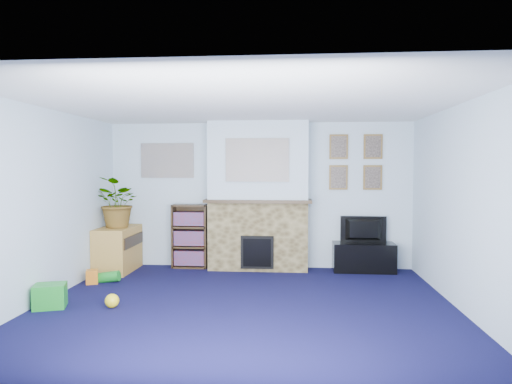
# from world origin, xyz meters

# --- Properties ---
(floor) EXTENTS (5.00, 4.50, 0.01)m
(floor) POSITION_xyz_m (0.00, 0.00, 0.00)
(floor) COLOR #0E0D33
(floor) RESTS_ON ground
(ceiling) EXTENTS (5.00, 4.50, 0.01)m
(ceiling) POSITION_xyz_m (0.00, 0.00, 2.40)
(ceiling) COLOR white
(ceiling) RESTS_ON wall_back
(wall_back) EXTENTS (5.00, 0.04, 2.40)m
(wall_back) POSITION_xyz_m (0.00, 2.25, 1.20)
(wall_back) COLOR silver
(wall_back) RESTS_ON ground
(wall_front) EXTENTS (5.00, 0.04, 2.40)m
(wall_front) POSITION_xyz_m (0.00, -2.25, 1.20)
(wall_front) COLOR silver
(wall_front) RESTS_ON ground
(wall_left) EXTENTS (0.04, 4.50, 2.40)m
(wall_left) POSITION_xyz_m (-2.50, 0.00, 1.20)
(wall_left) COLOR silver
(wall_left) RESTS_ON ground
(wall_right) EXTENTS (0.04, 4.50, 2.40)m
(wall_right) POSITION_xyz_m (2.50, 0.00, 1.20)
(wall_right) COLOR silver
(wall_right) RESTS_ON ground
(chimney_breast) EXTENTS (1.72, 0.50, 2.40)m
(chimney_breast) POSITION_xyz_m (0.00, 2.05, 1.18)
(chimney_breast) COLOR brown
(chimney_breast) RESTS_ON ground
(collage_main) EXTENTS (1.00, 0.03, 0.68)m
(collage_main) POSITION_xyz_m (0.00, 1.84, 1.78)
(collage_main) COLOR gray
(collage_main) RESTS_ON chimney_breast
(collage_left) EXTENTS (0.90, 0.03, 0.58)m
(collage_left) POSITION_xyz_m (-1.55, 2.23, 1.78)
(collage_left) COLOR gray
(collage_left) RESTS_ON wall_back
(portrait_tl) EXTENTS (0.30, 0.03, 0.40)m
(portrait_tl) POSITION_xyz_m (1.30, 2.23, 2.00)
(portrait_tl) COLOR brown
(portrait_tl) RESTS_ON wall_back
(portrait_tr) EXTENTS (0.30, 0.03, 0.40)m
(portrait_tr) POSITION_xyz_m (1.85, 2.23, 2.00)
(portrait_tr) COLOR brown
(portrait_tr) RESTS_ON wall_back
(portrait_bl) EXTENTS (0.30, 0.03, 0.40)m
(portrait_bl) POSITION_xyz_m (1.30, 2.23, 1.50)
(portrait_bl) COLOR brown
(portrait_bl) RESTS_ON wall_back
(portrait_br) EXTENTS (0.30, 0.03, 0.40)m
(portrait_br) POSITION_xyz_m (1.85, 2.23, 1.50)
(portrait_br) COLOR brown
(portrait_br) RESTS_ON wall_back
(tv_stand) EXTENTS (0.97, 0.41, 0.46)m
(tv_stand) POSITION_xyz_m (1.69, 2.03, 0.23)
(tv_stand) COLOR black
(tv_stand) RESTS_ON ground
(television) EXTENTS (0.73, 0.12, 0.42)m
(television) POSITION_xyz_m (1.69, 2.05, 0.67)
(television) COLOR black
(television) RESTS_ON tv_stand
(bookshelf) EXTENTS (0.58, 0.28, 1.05)m
(bookshelf) POSITION_xyz_m (-1.14, 2.11, 0.50)
(bookshelf) COLOR #312111
(bookshelf) RESTS_ON ground
(sideboard) EXTENTS (0.51, 0.91, 0.71)m
(sideboard) POSITION_xyz_m (-2.24, 1.75, 0.35)
(sideboard) COLOR #B6873A
(sideboard) RESTS_ON ground
(potted_plant) EXTENTS (0.96, 0.94, 0.81)m
(potted_plant) POSITION_xyz_m (-2.19, 1.70, 1.11)
(potted_plant) COLOR #26661E
(potted_plant) RESTS_ON sideboard
(mantel_clock) EXTENTS (0.09, 0.05, 0.13)m
(mantel_clock) POSITION_xyz_m (-0.07, 2.00, 1.22)
(mantel_clock) COLOR gold
(mantel_clock) RESTS_ON chimney_breast
(mantel_candle) EXTENTS (0.05, 0.05, 0.17)m
(mantel_candle) POSITION_xyz_m (0.28, 2.00, 1.23)
(mantel_candle) COLOR #B2BFC6
(mantel_candle) RESTS_ON chimney_breast
(mantel_teddy) EXTENTS (0.12, 0.12, 0.12)m
(mantel_teddy) POSITION_xyz_m (-0.58, 2.00, 1.22)
(mantel_teddy) COLOR gray
(mantel_teddy) RESTS_ON chimney_breast
(mantel_can) EXTENTS (0.06, 0.06, 0.12)m
(mantel_can) POSITION_xyz_m (0.70, 2.00, 1.21)
(mantel_can) COLOR orange
(mantel_can) RESTS_ON chimney_breast
(green_crate) EXTENTS (0.42, 0.38, 0.28)m
(green_crate) POSITION_xyz_m (-2.30, -0.20, 0.14)
(green_crate) COLOR #198C26
(green_crate) RESTS_ON ground
(toy_ball) EXTENTS (0.17, 0.17, 0.17)m
(toy_ball) POSITION_xyz_m (-1.57, -0.14, 0.09)
(toy_ball) COLOR yellow
(toy_ball) RESTS_ON ground
(toy_block) EXTENTS (0.21, 0.21, 0.20)m
(toy_block) POSITION_xyz_m (-2.30, 0.93, 0.11)
(toy_block) COLOR orange
(toy_block) RESTS_ON ground
(toy_tube) EXTENTS (0.35, 0.15, 0.20)m
(toy_tube) POSITION_xyz_m (-2.11, 1.04, 0.07)
(toy_tube) COLOR #198C26
(toy_tube) RESTS_ON ground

